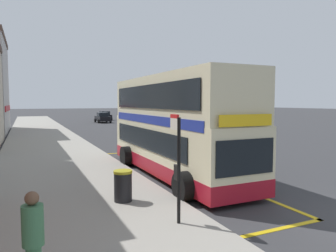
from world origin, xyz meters
TOP-DOWN VIEW (x-y plane):
  - ground_plane at (0.00, 32.00)m, footprint 260.00×260.00m
  - pavement_near at (-7.00, 32.00)m, footprint 6.00×76.00m
  - double_decker_bus at (-2.46, 7.48)m, footprint 3.16×10.07m
  - bus_bay_markings at (-2.53, 7.57)m, footprint 2.94×13.57m
  - bus_stop_sign at (-4.94, 2.07)m, footprint 0.09×0.51m
  - parked_car_black_across at (2.77, 44.50)m, footprint 2.09×4.20m
  - parked_car_black_behind at (4.66, 51.24)m, footprint 2.09×4.20m
  - pedestrian_waiting_near_sign at (-8.42, 0.26)m, footprint 0.34×0.34m
  - litter_bin at (-5.74, 4.34)m, footprint 0.59×0.59m

SIDE VIEW (x-z plane):
  - ground_plane at x=0.00m, z-range 0.00..0.00m
  - bus_bay_markings at x=-2.53m, z-range 0.00..0.01m
  - pavement_near at x=-7.00m, z-range 0.00..0.14m
  - litter_bin at x=-5.74m, z-range 0.14..1.12m
  - parked_car_black_across at x=2.77m, z-range -0.01..1.61m
  - parked_car_black_behind at x=4.66m, z-range -0.01..1.61m
  - pedestrian_waiting_near_sign at x=-8.42m, z-range 0.22..1.93m
  - bus_stop_sign at x=-4.94m, z-range 0.37..3.18m
  - double_decker_bus at x=-2.46m, z-range -0.14..4.26m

